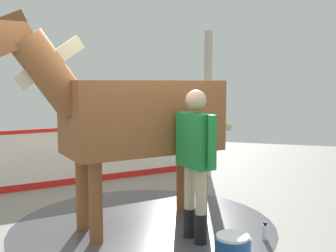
{
  "coord_description": "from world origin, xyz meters",
  "views": [
    {
      "loc": [
        -4.45,
        -1.63,
        1.87
      ],
      "look_at": [
        0.21,
        -0.29,
        1.34
      ],
      "focal_mm": 42.78,
      "sensor_mm": 36.0,
      "label": 1
    }
  ],
  "objects_px": {
    "handler": "(195,154)",
    "wash_bucket": "(233,250)",
    "horse": "(133,115)",
    "bottle_shampoo": "(265,232)"
  },
  "relations": [
    {
      "from": "handler",
      "to": "bottle_shampoo",
      "type": "relative_size",
      "value": 8.17
    },
    {
      "from": "handler",
      "to": "wash_bucket",
      "type": "distance_m",
      "value": 1.14
    },
    {
      "from": "horse",
      "to": "wash_bucket",
      "type": "xyz_separation_m",
      "value": [
        -0.72,
        -1.36,
        -1.31
      ]
    },
    {
      "from": "wash_bucket",
      "to": "bottle_shampoo",
      "type": "height_order",
      "value": "wash_bucket"
    },
    {
      "from": "horse",
      "to": "wash_bucket",
      "type": "distance_m",
      "value": 2.02
    },
    {
      "from": "horse",
      "to": "handler",
      "type": "distance_m",
      "value": 0.98
    },
    {
      "from": "bottle_shampoo",
      "to": "wash_bucket",
      "type": "bearing_deg",
      "value": 158.14
    },
    {
      "from": "handler",
      "to": "wash_bucket",
      "type": "relative_size",
      "value": 4.78
    },
    {
      "from": "horse",
      "to": "bottle_shampoo",
      "type": "height_order",
      "value": "horse"
    },
    {
      "from": "horse",
      "to": "bottle_shampoo",
      "type": "distance_m",
      "value": 2.14
    }
  ]
}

